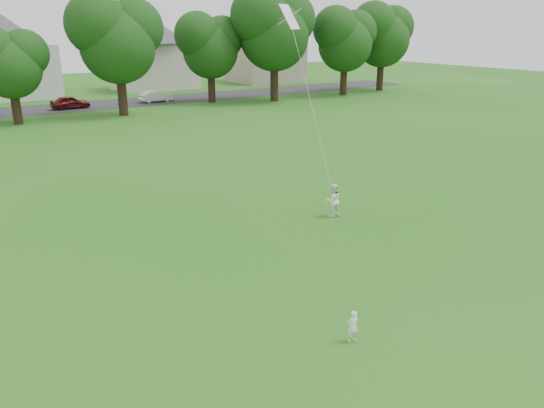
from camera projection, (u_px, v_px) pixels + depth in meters
ground at (322, 296)px, 15.26m from camera, size 160.00×160.00×0.00m
street at (32, 110)px, 48.30m from camera, size 90.00×7.00×0.01m
toddler at (353, 326)px, 12.91m from camera, size 0.34×0.26×0.85m
older_boy at (333, 200)px, 21.36m from camera, size 0.72×0.58×1.37m
kite at (312, 106)px, 21.06m from camera, size 1.22×1.77×7.42m
tree_row at (107, 37)px, 44.30m from camera, size 81.13×8.93×11.37m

